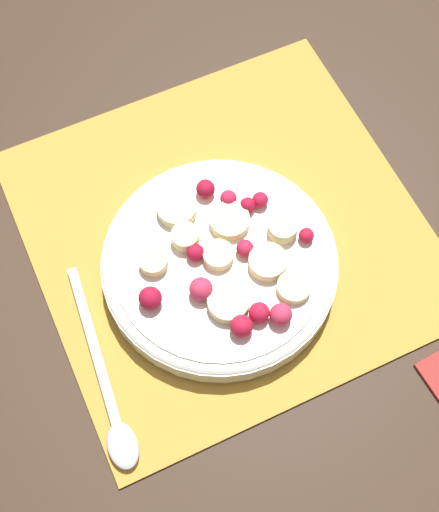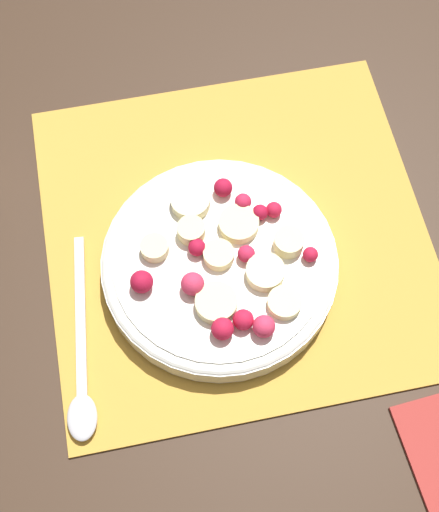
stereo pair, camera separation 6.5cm
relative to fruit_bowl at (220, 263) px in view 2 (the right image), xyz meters
name	(u,v)px [view 2 (the right image)]	position (x,y,z in m)	size (l,w,h in m)	color
ground_plane	(236,235)	(0.04, -0.02, -0.02)	(3.00, 3.00, 0.00)	#382619
placemat	(236,233)	(0.04, -0.02, -0.02)	(0.36, 0.37, 0.01)	gold
fruit_bowl	(220,263)	(0.00, 0.00, 0.00)	(0.22, 0.22, 0.05)	silver
spoon	(82,375)	(-0.08, 0.14, -0.01)	(0.20, 0.04, 0.01)	silver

